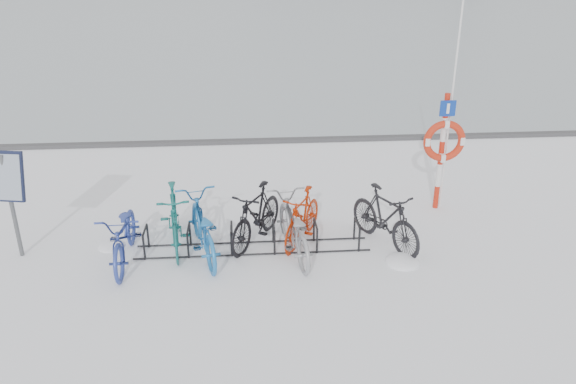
# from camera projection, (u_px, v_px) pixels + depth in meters

# --- Properties ---
(ground) EXTENTS (900.00, 900.00, 0.00)m
(ground) POSITION_uv_depth(u_px,v_px,m) (253.00, 249.00, 9.67)
(ground) COLOR white
(ground) RESTS_ON ground
(quay_edge) EXTENTS (400.00, 0.25, 0.10)m
(quay_edge) POSITION_uv_depth(u_px,v_px,m) (248.00, 141.00, 15.06)
(quay_edge) COLOR #3F3F42
(quay_edge) RESTS_ON ground
(bike_rack) EXTENTS (4.00, 0.48, 0.46)m
(bike_rack) POSITION_uv_depth(u_px,v_px,m) (253.00, 240.00, 9.60)
(bike_rack) COLOR black
(bike_rack) RESTS_ON ground
(info_board) EXTENTS (0.65, 0.34, 1.85)m
(info_board) POSITION_uv_depth(u_px,v_px,m) (6.00, 183.00, 8.93)
(info_board) COLOR #595B5E
(info_board) RESTS_ON ground
(lifebuoy_station) EXTENTS (0.81, 0.23, 4.21)m
(lifebuoy_station) POSITION_uv_depth(u_px,v_px,m) (444.00, 141.00, 10.65)
(lifebuoy_station) COLOR red
(lifebuoy_station) RESTS_ON ground
(bike_0) EXTENTS (0.72, 1.92, 0.99)m
(bike_0) POSITION_uv_depth(u_px,v_px,m) (125.00, 233.00, 9.15)
(bike_0) COLOR #2A3B91
(bike_0) RESTS_ON ground
(bike_1) EXTENTS (0.75, 1.88, 1.10)m
(bike_1) POSITION_uv_depth(u_px,v_px,m) (174.00, 217.00, 9.58)
(bike_1) COLOR #14605D
(bike_1) RESTS_ON ground
(bike_2) EXTENTS (1.14, 2.08, 1.03)m
(bike_2) POSITION_uv_depth(u_px,v_px,m) (202.00, 225.00, 9.35)
(bike_2) COLOR #206FB7
(bike_2) RESTS_ON ground
(bike_3) EXTENTS (1.30, 1.78, 1.06)m
(bike_3) POSITION_uv_depth(u_px,v_px,m) (256.00, 214.00, 9.75)
(bike_3) COLOR black
(bike_3) RESTS_ON ground
(bike_4) EXTENTS (0.98, 2.02, 1.02)m
(bike_4) POSITION_uv_depth(u_px,v_px,m) (293.00, 226.00, 9.37)
(bike_4) COLOR gray
(bike_4) RESTS_ON ground
(bike_5) EXTENTS (1.13, 1.63, 0.96)m
(bike_5) POSITION_uv_depth(u_px,v_px,m) (302.00, 215.00, 9.80)
(bike_5) COLOR #AD2505
(bike_5) RESTS_ON ground
(bike_6) EXTENTS (1.24, 1.79, 1.06)m
(bike_6) POSITION_uv_depth(u_px,v_px,m) (385.00, 216.00, 9.67)
(bike_6) COLOR black
(bike_6) RESTS_ON ground
(snow_drifts) EXTENTS (5.56, 1.66, 0.20)m
(snow_drifts) POSITION_uv_depth(u_px,v_px,m) (299.00, 249.00, 9.66)
(snow_drifts) COLOR white
(snow_drifts) RESTS_ON ground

